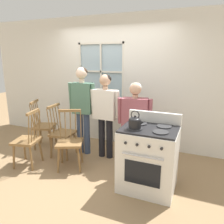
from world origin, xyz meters
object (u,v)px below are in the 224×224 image
chair_near_stove (70,142)px  potted_plant (105,96)px  chair_near_wall (28,141)px  person_adult_right (135,116)px  person_elderly_left (82,103)px  chair_center_cluster (43,126)px  chair_by_window (62,133)px  person_teen_center (105,108)px  kettle (135,122)px  stove (148,158)px

chair_near_stove → potted_plant: bearing=62.3°
chair_near_stove → chair_near_wall: bearing=172.9°
chair_near_stove → person_adult_right: bearing=6.1°
chair_near_stove → person_elderly_left: (-0.08, 0.59, 0.57)m
chair_near_wall → chair_center_cluster: size_ratio=1.00×
chair_by_window → chair_near_wall: (-0.32, -0.56, 0.00)m
chair_center_cluster → potted_plant: bearing=-74.8°
person_elderly_left → person_adult_right: size_ratio=1.16×
person_elderly_left → chair_center_cluster: bearing=173.6°
person_teen_center → kettle: bearing=-43.1°
chair_by_window → person_teen_center: size_ratio=0.64×
kettle → person_adult_right: bearing=107.3°
chair_near_wall → chair_near_stove: (0.71, 0.23, 0.00)m
chair_by_window → chair_center_cluster: 0.64m
person_teen_center → stove: bearing=-32.7°
chair_near_wall → person_adult_right: person_adult_right is taller
chair_center_cluster → chair_near_stove: 1.14m
chair_center_cluster → person_elderly_left: size_ratio=0.59×
chair_by_window → chair_near_wall: bearing=145.7°
chair_near_stove → potted_plant: potted_plant is taller
person_teen_center → kettle: size_ratio=6.36×
stove → kettle: size_ratio=4.39×
chair_by_window → potted_plant: (0.46, 0.98, 0.59)m
chair_by_window → person_elderly_left: bearing=-55.6°
person_teen_center → stove: (0.99, -0.68, -0.48)m
chair_near_wall → kettle: bearing=76.6°
person_elderly_left → stove: bearing=-35.0°
chair_center_cluster → chair_near_wall: bearing=-179.8°
potted_plant → chair_center_cluster: bearing=-143.8°
chair_near_wall → chair_center_cluster: bearing=-172.6°
chair_center_cluster → stove: (2.39, -0.60, 0.02)m
person_elderly_left → kettle: person_elderly_left is taller
person_adult_right → person_teen_center: bearing=166.7°
person_elderly_left → kettle: (1.28, -0.80, -0.01)m
chair_center_cluster → stove: size_ratio=0.92×
chair_near_stove → stove: bearing=-28.0°
chair_by_window → kettle: (1.61, -0.54, 0.57)m
kettle → potted_plant: (-1.14, 1.52, 0.03)m
chair_by_window → chair_near_stove: bearing=-134.2°
chair_center_cluster → chair_near_stove: size_ratio=1.00×
chair_center_cluster → kettle: 2.40m
chair_near_wall → chair_center_cluster: (-0.29, 0.75, 0.00)m
stove → potted_plant: (-1.32, 1.39, 0.58)m
chair_by_window → person_teen_center: (0.79, 0.28, 0.50)m
chair_near_wall → kettle: kettle is taller
chair_near_stove → person_adult_right: 1.20m
chair_center_cluster → potted_plant: 1.46m
chair_by_window → person_teen_center: 0.98m
chair_center_cluster → kettle: bearing=-129.4°
person_teen_center → person_elderly_left: bearing=-176.3°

